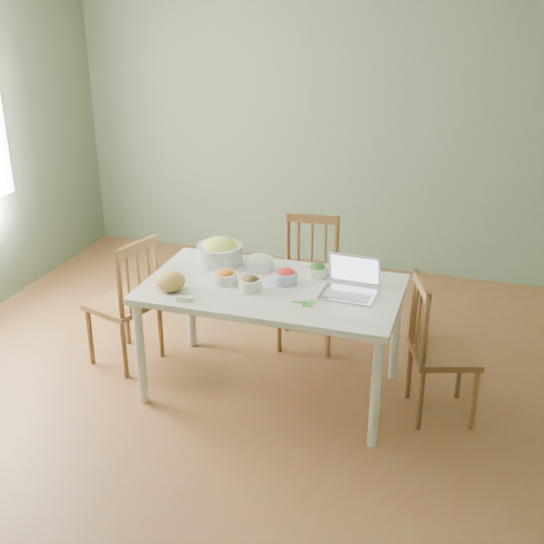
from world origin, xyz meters
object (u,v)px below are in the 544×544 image
(dining_table, at_px, (272,339))
(laptop, at_px, (349,279))
(bread_boule, at_px, (170,281))
(chair_far, at_px, (308,285))
(chair_right, at_px, (444,350))
(bowl_squash, at_px, (220,251))
(chair_left, at_px, (123,301))

(dining_table, relative_size, laptop, 4.91)
(bread_boule, distance_m, laptop, 1.12)
(chair_far, relative_size, chair_right, 1.05)
(chair_right, bearing_deg, bread_boule, 82.21)
(bowl_squash, distance_m, laptop, 0.99)
(dining_table, bearing_deg, bowl_squash, 150.59)
(chair_far, distance_m, laptop, 0.92)
(chair_left, distance_m, bowl_squash, 0.80)
(bowl_squash, bearing_deg, laptop, -14.94)
(dining_table, height_order, bowl_squash, bowl_squash)
(laptop, bearing_deg, bread_boule, -164.39)
(dining_table, relative_size, bowl_squash, 5.26)
(chair_left, relative_size, chair_right, 1.04)
(chair_far, distance_m, bowl_squash, 0.78)
(chair_left, height_order, bread_boule, chair_left)
(bread_boule, xyz_separation_m, bowl_squash, (0.13, 0.51, 0.03))
(chair_far, bearing_deg, bread_boule, -130.92)
(chair_left, xyz_separation_m, bread_boule, (0.54, -0.31, 0.35))
(chair_left, bearing_deg, bread_boule, 77.33)
(chair_far, height_order, bowl_squash, chair_far)
(dining_table, bearing_deg, laptop, 0.49)
(dining_table, xyz_separation_m, bowl_squash, (-0.46, 0.26, 0.48))
(chair_far, bearing_deg, dining_table, -101.25)
(chair_left, height_order, laptop, laptop)
(chair_left, distance_m, bread_boule, 0.71)
(dining_table, xyz_separation_m, chair_far, (0.06, 0.71, 0.10))
(laptop, bearing_deg, dining_table, -177.16)
(chair_far, relative_size, bread_boule, 5.12)
(chair_right, distance_m, bowl_squash, 1.63)
(chair_far, relative_size, chair_left, 1.01)
(dining_table, relative_size, bread_boule, 8.67)
(dining_table, bearing_deg, chair_right, 3.06)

